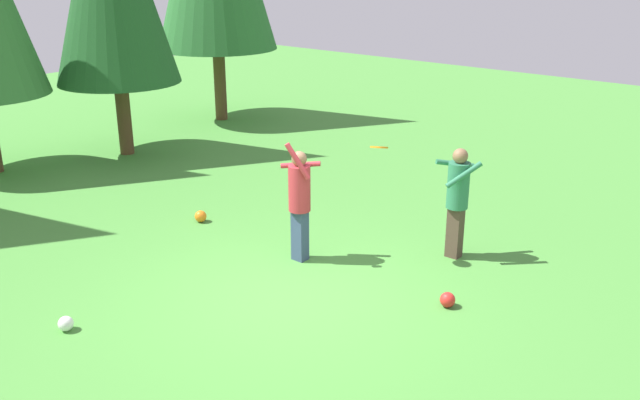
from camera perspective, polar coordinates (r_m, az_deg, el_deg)
The scene contains 7 objects.
ground_plane at distance 9.83m, azimuth -2.35°, elevation -7.97°, with size 40.00×40.00×0.00m, color #478C38.
person_thrower at distance 10.54m, azimuth -1.70°, elevation 0.34°, with size 0.68×0.69×1.96m.
person_catcher at distance 10.85m, azimuth 11.31°, elevation 0.53°, with size 0.76×0.75×1.78m.
frisbee at distance 10.24m, azimuth 4.91°, elevation 4.37°, with size 0.37×0.37×0.09m.
ball_red at distance 9.67m, azimuth 10.50°, elevation -8.11°, with size 0.21×0.21×0.21m, color red.
ball_white at distance 9.54m, azimuth -20.28°, elevation -9.57°, with size 0.20×0.20×0.20m, color white.
ball_orange at distance 12.55m, azimuth -9.84°, elevation -1.34°, with size 0.21×0.21×0.21m, color orange.
Camera 1 is at (-6.42, -5.85, 4.60)m, focal length 38.70 mm.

